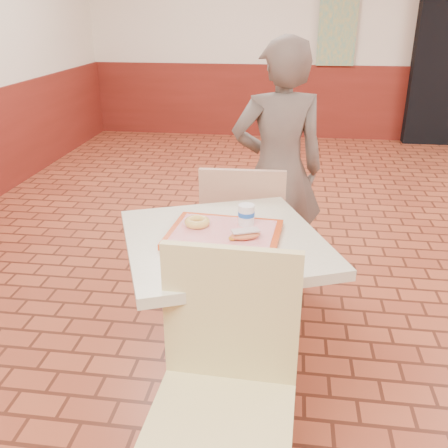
# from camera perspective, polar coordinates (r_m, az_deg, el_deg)

# --- Properties ---
(promo_poster) EXTENTS (0.50, 0.03, 1.20)m
(promo_poster) POSITION_cam_1_polar(r_m,az_deg,el_deg) (7.19, 12.94, 22.00)
(promo_poster) COLOR gray
(promo_poster) RESTS_ON wainscot_band
(main_table) EXTENTS (0.80, 0.80, 0.84)m
(main_table) POSITION_cam_1_polar(r_m,az_deg,el_deg) (2.21, 0.00, -7.97)
(main_table) COLOR beige
(main_table) RESTS_ON ground
(chair_main_front) EXTENTS (0.49, 0.49, 1.02)m
(chair_main_front) POSITION_cam_1_polar(r_m,az_deg,el_deg) (1.75, 0.04, -17.89)
(chair_main_front) COLOR #D7C781
(chair_main_front) RESTS_ON ground
(chair_main_back) EXTENTS (0.46, 0.46, 0.97)m
(chair_main_back) POSITION_cam_1_polar(r_m,az_deg,el_deg) (2.81, 2.16, -1.42)
(chair_main_back) COLOR tan
(chair_main_back) RESTS_ON ground
(customer) EXTENTS (0.66, 0.51, 1.59)m
(customer) POSITION_cam_1_polar(r_m,az_deg,el_deg) (3.11, 6.21, 6.00)
(customer) COLOR #60544A
(customer) RESTS_ON ground
(serving_tray) EXTENTS (0.46, 0.36, 0.03)m
(serving_tray) POSITION_cam_1_polar(r_m,az_deg,el_deg) (2.08, 0.00, -1.16)
(serving_tray) COLOR #C53B0E
(serving_tray) RESTS_ON main_table
(ring_donut) EXTENTS (0.12, 0.12, 0.03)m
(ring_donut) POSITION_cam_1_polar(r_m,az_deg,el_deg) (2.12, -3.08, 0.23)
(ring_donut) COLOR gold
(ring_donut) RESTS_ON serving_tray
(long_john_donut) EXTENTS (0.14, 0.10, 0.04)m
(long_john_donut) POSITION_cam_1_polar(r_m,az_deg,el_deg) (1.99, 2.37, -1.25)
(long_john_donut) COLOR #C9683B
(long_john_donut) RESTS_ON serving_tray
(paper_cup) EXTENTS (0.07, 0.07, 0.09)m
(paper_cup) POSITION_cam_1_polar(r_m,az_deg,el_deg) (2.12, 2.57, 1.10)
(paper_cup) COLOR white
(paper_cup) RESTS_ON serving_tray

